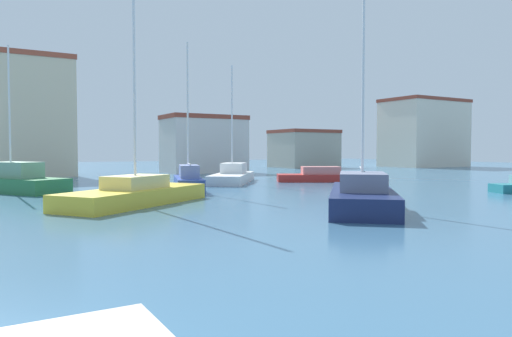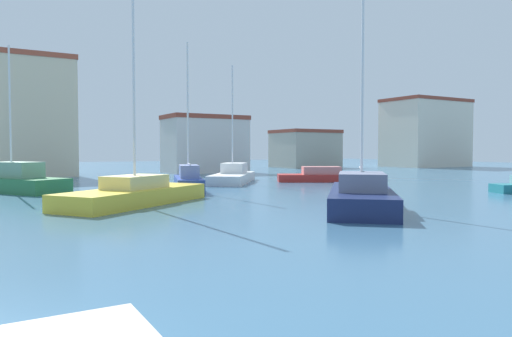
% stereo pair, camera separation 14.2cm
% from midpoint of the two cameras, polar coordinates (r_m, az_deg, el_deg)
% --- Properties ---
extents(water, '(160.00, 160.00, 0.00)m').
position_cam_midpoint_polar(water, '(29.76, -1.50, -2.89)').
color(water, '#38607F').
rests_on(water, ground).
extents(motorboat_red_center_channel, '(8.32, 6.13, 1.27)m').
position_cam_midpoint_polar(motorboat_red_center_channel, '(39.97, 8.54, -0.92)').
color(motorboat_red_center_channel, '#B22823').
rests_on(motorboat_red_center_channel, water).
extents(sailboat_yellow_mid_harbor, '(8.61, 7.18, 11.32)m').
position_cam_midpoint_polar(sailboat_yellow_mid_harbor, '(23.72, -14.44, -2.97)').
color(sailboat_yellow_mid_harbor, gold).
rests_on(sailboat_yellow_mid_harbor, water).
extents(sailboat_green_near_pier, '(6.59, 8.50, 9.34)m').
position_cam_midpoint_polar(sailboat_green_near_pier, '(33.66, -27.53, -1.39)').
color(sailboat_green_near_pier, '#28703D').
rests_on(sailboat_green_near_pier, water).
extents(sailboat_navy_far_left, '(7.99, 8.53, 15.23)m').
position_cam_midpoint_polar(sailboat_navy_far_left, '(21.85, 12.96, -3.12)').
color(sailboat_navy_far_left, '#19234C').
rests_on(sailboat_navy_far_left, water).
extents(sailboat_white_far_right, '(7.25, 8.39, 9.52)m').
position_cam_midpoint_polar(sailboat_white_far_right, '(38.18, -2.75, -0.89)').
color(sailboat_white_far_right, white).
rests_on(sailboat_white_far_right, water).
extents(sailboat_blue_distant_north, '(3.52, 6.54, 9.62)m').
position_cam_midpoint_polar(sailboat_blue_distant_north, '(30.46, -8.17, -1.52)').
color(sailboat_blue_distant_north, '#233D93').
rests_on(sailboat_blue_distant_north, water).
extents(waterfront_apartments, '(8.00, 7.40, 12.06)m').
position_cam_midpoint_polar(waterfront_apartments, '(52.55, -25.76, 5.74)').
color(waterfront_apartments, beige).
rests_on(waterfront_apartments, ground).
extents(harbor_office, '(9.31, 5.65, 6.70)m').
position_cam_midpoint_polar(harbor_office, '(55.17, -6.20, 3.00)').
color(harbor_office, beige).
rests_on(harbor_office, ground).
extents(yacht_club, '(8.74, 7.52, 5.66)m').
position_cam_midpoint_polar(yacht_club, '(71.08, 6.09, 2.44)').
color(yacht_club, '#B2A893').
rests_on(yacht_club, ground).
extents(warehouse_block, '(12.88, 8.02, 10.60)m').
position_cam_midpoint_polar(warehouse_block, '(78.41, 20.10, 4.10)').
color(warehouse_block, beige).
rests_on(warehouse_block, ground).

